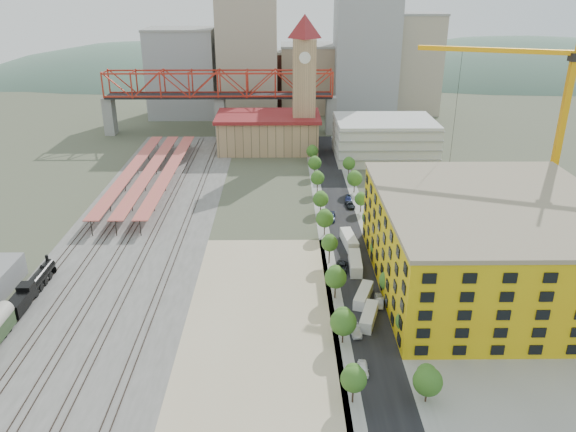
{
  "coord_description": "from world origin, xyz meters",
  "views": [
    {
      "loc": [
        0.09,
        -121.64,
        58.58
      ],
      "look_at": [
        1.34,
        -6.47,
        10.0
      ],
      "focal_mm": 35.0,
      "sensor_mm": 36.0,
      "label": 1
    }
  ],
  "objects_px": {
    "construction_building": "(490,244)",
    "locomotive": "(34,286)",
    "site_trailer_b": "(363,295)",
    "site_trailer_c": "(355,263)",
    "site_trailer_d": "(349,240)",
    "site_trailer_a": "(369,317)",
    "tower_crane": "(550,105)",
    "clock_tower": "(304,72)",
    "car_0": "(363,369)"
  },
  "relations": [
    {
      "from": "construction_building",
      "to": "locomotive",
      "type": "height_order",
      "value": "construction_building"
    },
    {
      "from": "locomotive",
      "to": "site_trailer_b",
      "type": "xyz_separation_m",
      "value": [
        66.0,
        -3.24,
        -0.74
      ]
    },
    {
      "from": "site_trailer_c",
      "to": "site_trailer_d",
      "type": "xyz_separation_m",
      "value": [
        0.0,
        11.86,
        0.01
      ]
    },
    {
      "from": "construction_building",
      "to": "site_trailer_b",
      "type": "distance_m",
      "value": 27.94
    },
    {
      "from": "site_trailer_a",
      "to": "site_trailer_c",
      "type": "bearing_deg",
      "value": 107.43
    },
    {
      "from": "tower_crane",
      "to": "site_trailer_c",
      "type": "relative_size",
      "value": 5.26
    },
    {
      "from": "clock_tower",
      "to": "site_trailer_c",
      "type": "xyz_separation_m",
      "value": [
        8.0,
        -92.7,
        -27.38
      ]
    },
    {
      "from": "site_trailer_c",
      "to": "site_trailer_d",
      "type": "height_order",
      "value": "site_trailer_d"
    },
    {
      "from": "locomotive",
      "to": "site_trailer_d",
      "type": "height_order",
      "value": "locomotive"
    },
    {
      "from": "site_trailer_d",
      "to": "car_0",
      "type": "bearing_deg",
      "value": -99.73
    },
    {
      "from": "construction_building",
      "to": "site_trailer_d",
      "type": "distance_m",
      "value": 33.29
    },
    {
      "from": "locomotive",
      "to": "site_trailer_c",
      "type": "bearing_deg",
      "value": 8.7
    },
    {
      "from": "clock_tower",
      "to": "site_trailer_b",
      "type": "xyz_separation_m",
      "value": [
        8.0,
        -106.05,
        -27.52
      ]
    },
    {
      "from": "construction_building",
      "to": "site_trailer_d",
      "type": "relative_size",
      "value": 5.21
    },
    {
      "from": "site_trailer_b",
      "to": "car_0",
      "type": "height_order",
      "value": "site_trailer_b"
    },
    {
      "from": "locomotive",
      "to": "site_trailer_d",
      "type": "bearing_deg",
      "value": 18.4
    },
    {
      "from": "construction_building",
      "to": "locomotive",
      "type": "xyz_separation_m",
      "value": [
        -92.0,
        -2.81,
        -7.49
      ]
    },
    {
      "from": "construction_building",
      "to": "car_0",
      "type": "xyz_separation_m",
      "value": [
        -29.0,
        -28.07,
        -8.71
      ]
    },
    {
      "from": "construction_building",
      "to": "site_trailer_a",
      "type": "bearing_deg",
      "value": -152.4
    },
    {
      "from": "site_trailer_d",
      "to": "car_0",
      "type": "xyz_separation_m",
      "value": [
        -3.0,
        -47.22,
        -0.63
      ]
    },
    {
      "from": "site_trailer_a",
      "to": "site_trailer_c",
      "type": "relative_size",
      "value": 0.89
    },
    {
      "from": "locomotive",
      "to": "site_trailer_d",
      "type": "xyz_separation_m",
      "value": [
        66.0,
        21.96,
        -0.59
      ]
    },
    {
      "from": "site_trailer_a",
      "to": "locomotive",
      "type": "bearing_deg",
      "value": -171.85
    },
    {
      "from": "construction_building",
      "to": "tower_crane",
      "type": "height_order",
      "value": "tower_crane"
    },
    {
      "from": "clock_tower",
      "to": "site_trailer_b",
      "type": "bearing_deg",
      "value": -85.69
    },
    {
      "from": "site_trailer_a",
      "to": "site_trailer_b",
      "type": "height_order",
      "value": "site_trailer_b"
    },
    {
      "from": "tower_crane",
      "to": "site_trailer_b",
      "type": "bearing_deg",
      "value": -143.08
    },
    {
      "from": "car_0",
      "to": "site_trailer_d",
      "type": "bearing_deg",
      "value": 88.04
    },
    {
      "from": "construction_building",
      "to": "locomotive",
      "type": "bearing_deg",
      "value": -178.25
    },
    {
      "from": "site_trailer_b",
      "to": "car_0",
      "type": "xyz_separation_m",
      "value": [
        -3.0,
        -22.02,
        -0.48
      ]
    },
    {
      "from": "locomotive",
      "to": "site_trailer_a",
      "type": "height_order",
      "value": "locomotive"
    },
    {
      "from": "site_trailer_c",
      "to": "clock_tower",
      "type": "bearing_deg",
      "value": 98.07
    },
    {
      "from": "locomotive",
      "to": "site_trailer_a",
      "type": "relative_size",
      "value": 2.4
    },
    {
      "from": "locomotive",
      "to": "site_trailer_c",
      "type": "height_order",
      "value": "locomotive"
    },
    {
      "from": "construction_building",
      "to": "site_trailer_c",
      "type": "relative_size",
      "value": 5.25
    },
    {
      "from": "locomotive",
      "to": "tower_crane",
      "type": "xyz_separation_m",
      "value": [
        113.47,
        32.43,
        29.38
      ]
    },
    {
      "from": "site_trailer_b",
      "to": "site_trailer_c",
      "type": "bearing_deg",
      "value": 109.98
    },
    {
      "from": "construction_building",
      "to": "car_0",
      "type": "bearing_deg",
      "value": -135.93
    },
    {
      "from": "construction_building",
      "to": "site_trailer_a",
      "type": "relative_size",
      "value": 5.88
    },
    {
      "from": "site_trailer_b",
      "to": "car_0",
      "type": "distance_m",
      "value": 22.23
    },
    {
      "from": "locomotive",
      "to": "site_trailer_a",
      "type": "distance_m",
      "value": 66.88
    },
    {
      "from": "clock_tower",
      "to": "site_trailer_c",
      "type": "distance_m",
      "value": 96.99
    },
    {
      "from": "site_trailer_b",
      "to": "site_trailer_c",
      "type": "relative_size",
      "value": 0.89
    },
    {
      "from": "locomotive",
      "to": "car_0",
      "type": "xyz_separation_m",
      "value": [
        63.0,
        -25.26,
        -1.23
      ]
    },
    {
      "from": "clock_tower",
      "to": "construction_building",
      "type": "relative_size",
      "value": 1.03
    },
    {
      "from": "clock_tower",
      "to": "site_trailer_d",
      "type": "xyz_separation_m",
      "value": [
        8.0,
        -80.84,
        -27.37
      ]
    },
    {
      "from": "locomotive",
      "to": "construction_building",
      "type": "bearing_deg",
      "value": 1.75
    },
    {
      "from": "locomotive",
      "to": "site_trailer_a",
      "type": "xyz_separation_m",
      "value": [
        66.0,
        -10.78,
        -0.74
      ]
    },
    {
      "from": "construction_building",
      "to": "site_trailer_d",
      "type": "bearing_deg",
      "value": 143.62
    },
    {
      "from": "clock_tower",
      "to": "tower_crane",
      "type": "relative_size",
      "value": 1.03
    }
  ]
}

